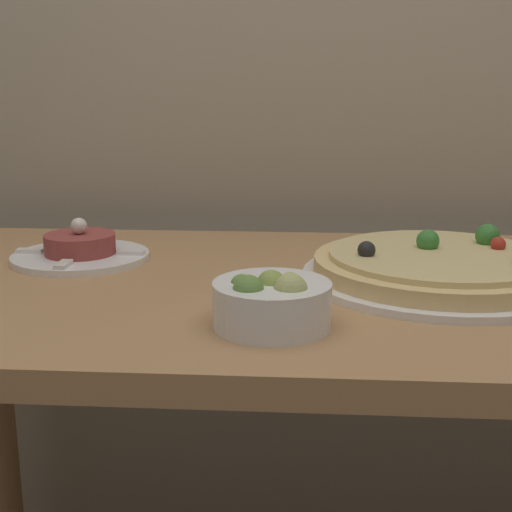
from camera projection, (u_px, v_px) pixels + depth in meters
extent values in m
cube|color=#AD7F51|center=(331.00, 295.00, 0.96)|extent=(1.33, 0.64, 0.03)
cylinder|color=#AD7F51|center=(1.00, 447.00, 1.34)|extent=(0.06, 0.06, 0.75)
cylinder|color=white|center=(439.00, 277.00, 0.96)|extent=(0.37, 0.37, 0.01)
cylinder|color=#E5C17F|center=(439.00, 266.00, 0.96)|extent=(0.34, 0.34, 0.02)
cylinder|color=#E0C684|center=(440.00, 255.00, 0.95)|extent=(0.30, 0.30, 0.01)
sphere|color=#B22D23|center=(498.00, 244.00, 0.97)|extent=(0.02, 0.02, 0.02)
sphere|color=#387F33|center=(428.00, 241.00, 0.98)|extent=(0.03, 0.03, 0.03)
sphere|color=black|center=(366.00, 250.00, 0.94)|extent=(0.02, 0.02, 0.02)
sphere|color=#387F33|center=(488.00, 236.00, 1.00)|extent=(0.03, 0.03, 0.03)
cylinder|color=white|center=(81.00, 257.00, 1.07)|extent=(0.20, 0.20, 0.01)
cylinder|color=#933D38|center=(80.00, 244.00, 1.07)|extent=(0.11, 0.11, 0.03)
sphere|color=silver|center=(79.00, 226.00, 1.06)|extent=(0.02, 0.02, 0.02)
cube|color=white|center=(131.00, 252.00, 1.06)|extent=(0.04, 0.02, 0.01)
cube|color=white|center=(95.00, 240.00, 1.14)|extent=(0.02, 0.04, 0.01)
cube|color=white|center=(30.00, 251.00, 1.07)|extent=(0.04, 0.02, 0.01)
cube|color=white|center=(63.00, 264.00, 0.99)|extent=(0.02, 0.04, 0.01)
cylinder|color=white|center=(272.00, 305.00, 0.78)|extent=(0.13, 0.13, 0.05)
sphere|color=#8EA34C|center=(271.00, 285.00, 0.77)|extent=(0.03, 0.03, 0.03)
sphere|color=#668E42|center=(242.00, 285.00, 0.77)|extent=(0.02, 0.02, 0.02)
sphere|color=#A3B25B|center=(290.00, 284.00, 0.78)|extent=(0.03, 0.03, 0.03)
sphere|color=#B7BC70|center=(270.00, 286.00, 0.77)|extent=(0.03, 0.03, 0.03)
sphere|color=#668E42|center=(248.00, 291.00, 0.75)|extent=(0.03, 0.03, 0.03)
sphere|color=#B7BC70|center=(291.00, 290.00, 0.75)|extent=(0.04, 0.04, 0.04)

